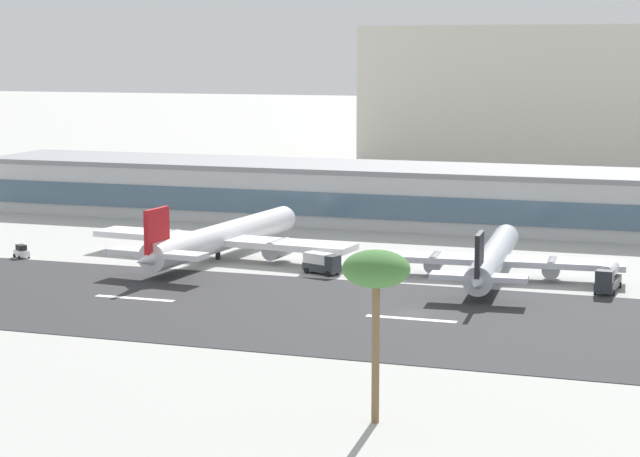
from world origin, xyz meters
TOP-DOWN VIEW (x-y plane):
  - ground_plane at (0.00, 0.00)m, footprint 1400.00×1400.00m
  - runway_strip at (0.00, -3.46)m, footprint 800.00×43.80m
  - runway_centreline_dash_3 at (-39.11, -3.46)m, footprint 12.00×1.20m
  - runway_centreline_dash_4 at (0.55, -3.46)m, footprint 12.00×1.20m
  - terminal_building at (-17.30, 78.68)m, footprint 188.17×24.36m
  - distant_hotel_block at (5.50, 217.89)m, footprint 147.88×32.78m
  - airliner_red_tail_gate_0 at (-40.46, 29.16)m, footprint 47.00×51.98m
  - airliner_black_tail_gate_1 at (5.62, 26.33)m, footprint 39.61×46.43m
  - service_fuel_truck_0 at (23.07, 22.60)m, footprint 3.38×8.67m
  - service_baggage_tug_1 at (-72.19, 19.86)m, footprint 3.53×3.18m
  - service_box_truck_2 at (-20.09, 22.17)m, footprint 6.46×4.40m
  - palm_tree_1 at (7.68, -45.57)m, footprint 6.29×6.29m

SIDE VIEW (x-z plane):
  - ground_plane at x=0.00m, z-range 0.00..0.00m
  - runway_strip at x=0.00m, z-range 0.00..0.08m
  - runway_centreline_dash_3 at x=-39.11m, z-range 0.08..0.09m
  - runway_centreline_dash_4 at x=0.55m, z-range 0.08..0.09m
  - service_baggage_tug_1 at x=-72.19m, z-range -0.05..2.15m
  - service_box_truck_2 at x=-20.09m, z-range 0.16..3.41m
  - service_fuel_truck_0 at x=23.07m, z-range 0.05..4.00m
  - airliner_black_tail_gate_1 at x=5.62m, z-range -1.76..7.93m
  - airliner_red_tail_gate_0 at x=-40.46m, z-range -1.97..8.89m
  - terminal_building at x=-17.30m, z-range 0.00..11.41m
  - palm_tree_1 at x=7.68m, z-range 6.03..22.33m
  - distant_hotel_block at x=5.50m, z-range 0.00..41.59m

